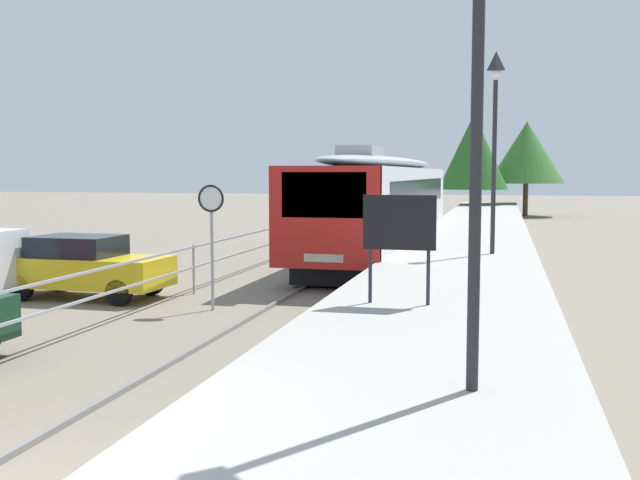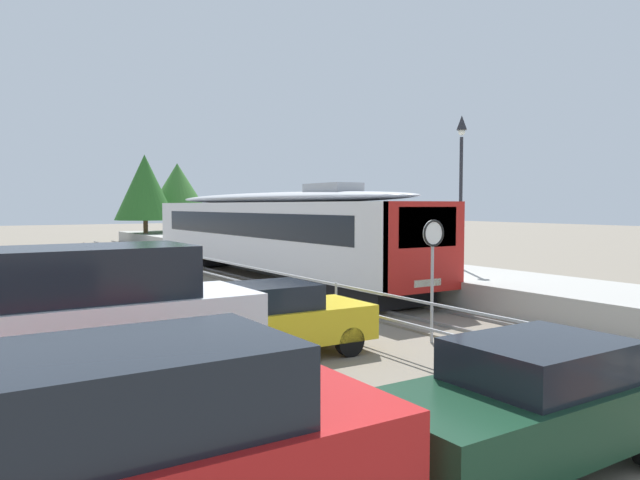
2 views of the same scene
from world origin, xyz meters
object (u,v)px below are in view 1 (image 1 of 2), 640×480
Objects in this scene: platform_lamp_near_end at (479,8)px; platform_notice_board at (399,226)px; platform_lamp_mid_platform at (495,114)px; commuter_train at (384,198)px; parked_hatchback_yellow at (85,266)px; speed_limit_sign at (211,215)px.

platform_notice_board is (-1.38, 4.74, -2.44)m from platform_lamp_near_end.
platform_lamp_near_end and platform_lamp_mid_platform have the same top height.
platform_lamp_near_end is 5.50m from platform_notice_board.
parked_hatchback_yellow is at bearing -117.28° from commuter_train.
platform_lamp_near_end is 1.91× the size of speed_limit_sign.
platform_lamp_near_end reaches higher than parked_hatchback_yellow.
platform_lamp_near_end is at bearing -73.72° from platform_notice_board.
commuter_train is at bearing 120.72° from platform_lamp_mid_platform.
parked_hatchback_yellow is (-9.67, -4.22, -3.83)m from platform_lamp_mid_platform.
commuter_train is at bearing 62.72° from parked_hatchback_yellow.
parked_hatchback_yellow is at bearing 137.64° from platform_lamp_near_end.
speed_limit_sign is 0.69× the size of parked_hatchback_yellow.
platform_lamp_near_end is 13.03m from platform_lamp_mid_platform.
platform_lamp_mid_platform is at bearing -59.28° from commuter_train.
platform_notice_board is (2.63, -15.05, 0.04)m from commuter_train.
platform_lamp_near_end is (4.01, -19.78, 2.48)m from commuter_train.
platform_lamp_near_end reaches higher than speed_limit_sign.
platform_lamp_near_end is at bearing -90.00° from platform_lamp_mid_platform.
platform_lamp_near_end is 1.32× the size of parked_hatchback_yellow.
platform_lamp_mid_platform is 2.97× the size of platform_notice_board.
platform_notice_board is 9.34m from parked_hatchback_yellow.
platform_lamp_mid_platform is 1.32× the size of parked_hatchback_yellow.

